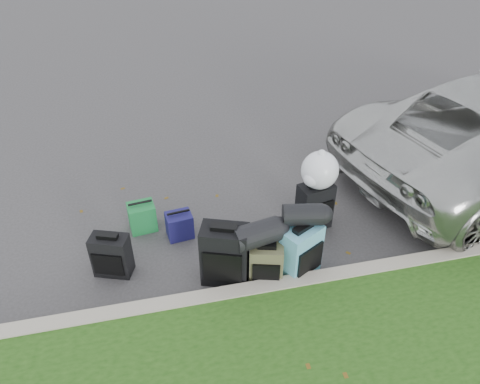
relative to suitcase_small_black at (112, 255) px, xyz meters
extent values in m
plane|color=#383535|center=(1.70, 0.28, -0.26)|extent=(120.00, 120.00, 0.00)
cube|color=#9E937F|center=(1.70, -0.72, -0.19)|extent=(120.00, 0.18, 0.15)
cube|color=black|center=(0.00, 0.00, 0.00)|extent=(0.47, 0.36, 0.52)
cube|color=black|center=(1.23, -0.39, 0.11)|extent=(0.59, 0.47, 0.74)
cube|color=#414027|center=(1.67, -0.52, -0.01)|extent=(0.42, 0.32, 0.50)
cube|color=teal|center=(2.08, -0.48, 0.06)|extent=(0.53, 0.45, 0.65)
cube|color=black|center=(2.53, 0.27, 0.06)|extent=(0.47, 0.34, 0.64)
cube|color=#1A7736|center=(0.37, 0.71, -0.07)|extent=(0.36, 0.30, 0.37)
cube|color=navy|center=(0.82, 0.46, -0.09)|extent=(0.34, 0.28, 0.34)
cylinder|color=black|center=(1.58, -0.44, 0.38)|extent=(0.56, 0.38, 0.28)
cylinder|color=black|center=(2.11, -0.38, 0.51)|extent=(0.47, 0.32, 0.24)
sphere|color=white|center=(2.54, 0.26, 0.61)|extent=(0.46, 0.46, 0.46)
camera|label=1|loc=(0.56, -4.08, 3.70)|focal=35.00mm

